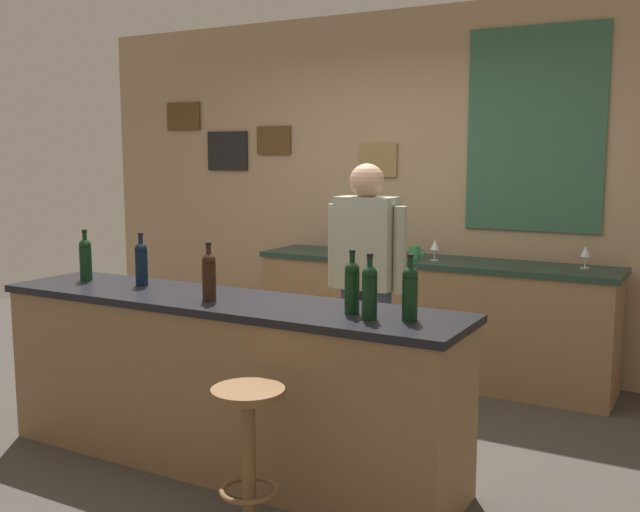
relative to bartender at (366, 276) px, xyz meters
The scene contains 17 objects.
ground_plane 1.15m from the bartender, 127.11° to the right, with size 10.00×10.00×0.00m, color #423D38.
back_wall 1.62m from the bartender, 104.33° to the left, with size 6.00×0.09×2.80m.
bar_counter 1.12m from the bartender, 113.28° to the right, with size 2.68×0.60×0.92m.
side_counter 1.22m from the bartender, 89.95° to the left, with size 2.70×0.56×0.90m.
bartender is the anchor object (origin of this frame).
bar_stool 1.58m from the bartender, 83.83° to the right, with size 0.32×0.32×0.68m.
wine_bottle_a 1.70m from the bartender, 149.04° to the right, with size 0.07×0.07×0.31m.
wine_bottle_b 1.34m from the bartender, 140.87° to the right, with size 0.07×0.07×0.31m.
wine_bottle_c 1.10m from the bartender, 112.23° to the right, with size 0.07×0.07×0.31m.
wine_bottle_d 1.00m from the bartender, 68.24° to the right, with size 0.07×0.07×0.31m.
wine_bottle_e 1.12m from the bartender, 63.59° to the right, with size 0.07×0.07×0.31m.
wine_bottle_f 1.15m from the bartender, 54.38° to the right, with size 0.07×0.07×0.31m.
wine_glass_a 1.35m from the bartender, 114.79° to the left, with size 0.07×0.07×0.16m.
wine_glass_b 1.19m from the bartender, 109.86° to the left, with size 0.07×0.07×0.16m.
wine_glass_c 1.07m from the bartender, 87.64° to the left, with size 0.07×0.07×0.16m.
wine_glass_d 1.63m from the bartender, 48.62° to the left, with size 0.07×0.07×0.16m.
coffee_mug 1.10m from the bartender, 96.16° to the left, with size 0.12×0.08×0.09m.
Camera 1 is at (2.31, -3.46, 1.67)m, focal length 41.16 mm.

